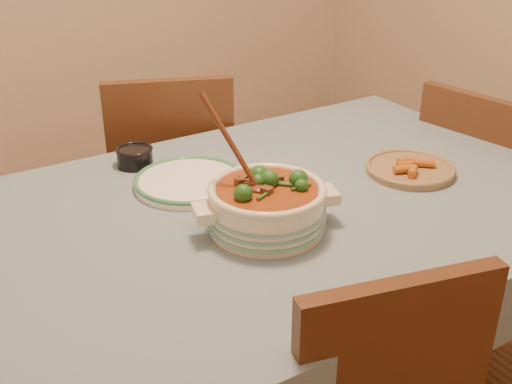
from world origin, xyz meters
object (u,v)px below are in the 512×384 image
at_px(stew_casserole, 267,203).
at_px(white_plate, 189,181).
at_px(chair_right, 482,196).
at_px(dining_table, 265,238).
at_px(chair_far, 172,177).
at_px(condiment_bowl, 135,156).
at_px(fried_plate, 410,167).

bearing_deg(stew_casserole, white_plate, 99.22).
relative_size(stew_casserole, chair_right, 0.40).
bearing_deg(dining_table, chair_far, 84.11).
xyz_separation_m(condiment_bowl, chair_right, (1.13, -0.34, -0.28)).
height_order(fried_plate, chair_far, chair_far).
height_order(white_plate, chair_right, chair_right).
bearing_deg(fried_plate, white_plate, 155.97).
xyz_separation_m(white_plate, chair_far, (0.19, 0.55, -0.25)).
xyz_separation_m(condiment_bowl, chair_far, (0.26, 0.34, -0.27)).
bearing_deg(chair_right, stew_casserole, 90.23).
relative_size(dining_table, fried_plate, 5.43).
height_order(dining_table, chair_far, chair_far).
height_order(condiment_bowl, fried_plate, condiment_bowl).
height_order(white_plate, condiment_bowl, condiment_bowl).
height_order(white_plate, chair_far, chair_far).
height_order(white_plate, fried_plate, fried_plate).
bearing_deg(chair_far, white_plate, 92.43).
relative_size(fried_plate, chair_right, 0.35).
bearing_deg(chair_far, stew_casserole, 102.23).
relative_size(white_plate, chair_far, 0.43).
xyz_separation_m(dining_table, chair_far, (0.08, 0.75, -0.15)).
bearing_deg(white_plate, stew_casserole, -80.78).
height_order(condiment_bowl, chair_far, chair_far).
relative_size(white_plate, chair_right, 0.44).
relative_size(condiment_bowl, fried_plate, 0.44).
bearing_deg(condiment_bowl, fried_plate, -35.42).
height_order(stew_casserole, chair_far, stew_casserole).
bearing_deg(white_plate, chair_far, 71.00).
relative_size(dining_table, chair_right, 1.89).
xyz_separation_m(dining_table, fried_plate, (0.45, -0.04, 0.11)).
distance_m(dining_table, condiment_bowl, 0.47).
bearing_deg(chair_far, fried_plate, 136.68).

